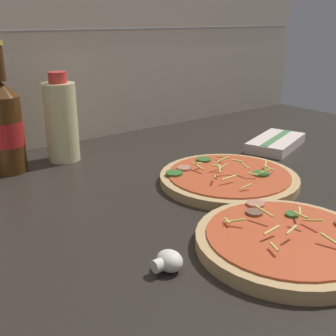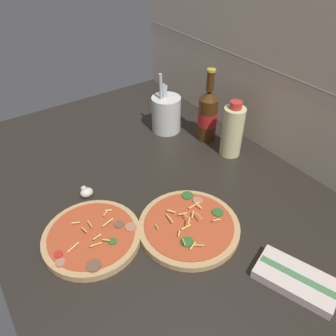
{
  "view_description": "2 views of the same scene",
  "coord_description": "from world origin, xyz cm",
  "px_view_note": "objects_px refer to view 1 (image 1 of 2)",
  "views": [
    {
      "loc": [
        -48.04,
        -53.33,
        32.85
      ],
      "look_at": [
        -7.63,
        -0.3,
        8.97
      ],
      "focal_mm": 45.0,
      "sensor_mm": 36.0,
      "label": 1
    },
    {
      "loc": [
        51.76,
        -37.76,
        68.98
      ],
      "look_at": [
        -9.62,
        5.2,
        9.75
      ],
      "focal_mm": 35.0,
      "sensor_mm": 36.0,
      "label": 2
    }
  ],
  "objects_px": {
    "pizza_far": "(228,178)",
    "dish_towel": "(276,143)",
    "oil_bottle": "(61,121)",
    "mushroom_left": "(168,261)",
    "beer_bottle": "(6,126)",
    "pizza_near": "(286,242)"
  },
  "relations": [
    {
      "from": "mushroom_left",
      "to": "dish_towel",
      "type": "height_order",
      "value": "mushroom_left"
    },
    {
      "from": "mushroom_left",
      "to": "pizza_near",
      "type": "bearing_deg",
      "value": -19.15
    },
    {
      "from": "pizza_far",
      "to": "oil_bottle",
      "type": "distance_m",
      "value": 0.39
    },
    {
      "from": "pizza_near",
      "to": "mushroom_left",
      "type": "xyz_separation_m",
      "value": [
        -0.16,
        0.06,
        0.0
      ]
    },
    {
      "from": "pizza_far",
      "to": "dish_towel",
      "type": "xyz_separation_m",
      "value": [
        0.26,
        0.1,
        0.0
      ]
    },
    {
      "from": "dish_towel",
      "to": "pizza_near",
      "type": "bearing_deg",
      "value": -139.37
    },
    {
      "from": "beer_bottle",
      "to": "mushroom_left",
      "type": "distance_m",
      "value": 0.5
    },
    {
      "from": "beer_bottle",
      "to": "dish_towel",
      "type": "distance_m",
      "value": 0.63
    },
    {
      "from": "mushroom_left",
      "to": "dish_towel",
      "type": "xyz_separation_m",
      "value": [
        0.54,
        0.27,
        -0.0
      ]
    },
    {
      "from": "pizza_near",
      "to": "dish_towel",
      "type": "xyz_separation_m",
      "value": [
        0.38,
        0.32,
        0.0
      ]
    },
    {
      "from": "dish_towel",
      "to": "mushroom_left",
      "type": "bearing_deg",
      "value": -153.65
    },
    {
      "from": "pizza_near",
      "to": "oil_bottle",
      "type": "height_order",
      "value": "oil_bottle"
    },
    {
      "from": "pizza_far",
      "to": "dish_towel",
      "type": "relative_size",
      "value": 1.35
    },
    {
      "from": "beer_bottle",
      "to": "dish_towel",
      "type": "relative_size",
      "value": 1.33
    },
    {
      "from": "oil_bottle",
      "to": "dish_towel",
      "type": "bearing_deg",
      "value": -26.64
    },
    {
      "from": "beer_bottle",
      "to": "dish_towel",
      "type": "xyz_separation_m",
      "value": [
        0.58,
        -0.22,
        -0.08
      ]
    },
    {
      "from": "pizza_far",
      "to": "beer_bottle",
      "type": "xyz_separation_m",
      "value": [
        -0.31,
        0.32,
        0.09
      ]
    },
    {
      "from": "pizza_far",
      "to": "oil_bottle",
      "type": "xyz_separation_m",
      "value": [
        -0.19,
        0.33,
        0.08
      ]
    },
    {
      "from": "oil_bottle",
      "to": "mushroom_left",
      "type": "relative_size",
      "value": 4.89
    },
    {
      "from": "pizza_near",
      "to": "beer_bottle",
      "type": "distance_m",
      "value": 0.59
    },
    {
      "from": "pizza_near",
      "to": "oil_bottle",
      "type": "relative_size",
      "value": 1.28
    },
    {
      "from": "beer_bottle",
      "to": "dish_towel",
      "type": "height_order",
      "value": "beer_bottle"
    }
  ]
}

